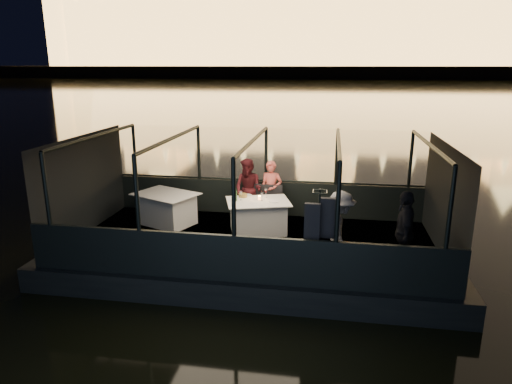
% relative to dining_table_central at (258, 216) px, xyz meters
% --- Properties ---
extents(river_water, '(500.00, 500.00, 0.00)m').
position_rel_dining_table_central_xyz_m(river_water, '(-0.01, 79.36, -0.89)').
color(river_water, black).
rests_on(river_water, ground).
extents(boat_hull, '(8.60, 4.40, 1.00)m').
position_rel_dining_table_central_xyz_m(boat_hull, '(-0.01, -0.64, -0.89)').
color(boat_hull, black).
rests_on(boat_hull, river_water).
extents(boat_deck, '(8.00, 4.00, 0.04)m').
position_rel_dining_table_central_xyz_m(boat_deck, '(-0.01, -0.64, -0.41)').
color(boat_deck, black).
rests_on(boat_deck, boat_hull).
extents(gunwale_port, '(8.00, 0.08, 0.90)m').
position_rel_dining_table_central_xyz_m(gunwale_port, '(-0.01, 1.36, 0.06)').
color(gunwale_port, black).
rests_on(gunwale_port, boat_deck).
extents(gunwale_starboard, '(8.00, 0.08, 0.90)m').
position_rel_dining_table_central_xyz_m(gunwale_starboard, '(-0.01, -2.64, 0.06)').
color(gunwale_starboard, black).
rests_on(gunwale_starboard, boat_deck).
extents(cabin_glass_port, '(8.00, 0.02, 1.40)m').
position_rel_dining_table_central_xyz_m(cabin_glass_port, '(-0.01, 1.36, 1.21)').
color(cabin_glass_port, '#99B2B2').
rests_on(cabin_glass_port, gunwale_port).
extents(cabin_glass_starboard, '(8.00, 0.02, 1.40)m').
position_rel_dining_table_central_xyz_m(cabin_glass_starboard, '(-0.01, -2.64, 1.21)').
color(cabin_glass_starboard, '#99B2B2').
rests_on(cabin_glass_starboard, gunwale_starboard).
extents(cabin_roof_glass, '(8.00, 4.00, 0.02)m').
position_rel_dining_table_central_xyz_m(cabin_roof_glass, '(-0.01, -0.64, 1.91)').
color(cabin_roof_glass, '#99B2B2').
rests_on(cabin_roof_glass, boat_deck).
extents(end_wall_fore, '(0.02, 4.00, 2.30)m').
position_rel_dining_table_central_xyz_m(end_wall_fore, '(-4.01, -0.64, 0.76)').
color(end_wall_fore, black).
rests_on(end_wall_fore, boat_deck).
extents(end_wall_aft, '(0.02, 4.00, 2.30)m').
position_rel_dining_table_central_xyz_m(end_wall_aft, '(3.99, -0.64, 0.76)').
color(end_wall_aft, black).
rests_on(end_wall_aft, boat_deck).
extents(canopy_ribs, '(8.00, 4.00, 2.30)m').
position_rel_dining_table_central_xyz_m(canopy_ribs, '(-0.01, -0.64, 0.76)').
color(canopy_ribs, black).
rests_on(canopy_ribs, boat_deck).
extents(embankment, '(400.00, 140.00, 6.00)m').
position_rel_dining_table_central_xyz_m(embankment, '(-0.01, 209.36, 0.11)').
color(embankment, '#423D33').
rests_on(embankment, ground).
extents(dining_table_central, '(1.70, 1.43, 0.77)m').
position_rel_dining_table_central_xyz_m(dining_table_central, '(0.00, 0.00, 0.00)').
color(dining_table_central, white).
rests_on(dining_table_central, boat_deck).
extents(dining_table_aft, '(1.79, 1.58, 0.79)m').
position_rel_dining_table_central_xyz_m(dining_table_aft, '(-2.35, 0.20, 0.00)').
color(dining_table_aft, silver).
rests_on(dining_table_aft, boat_deck).
extents(chair_port_left, '(0.57, 0.57, 0.92)m').
position_rel_dining_table_central_xyz_m(chair_port_left, '(-0.14, 0.76, 0.06)').
color(chair_port_left, black).
rests_on(chair_port_left, boat_deck).
extents(chair_port_right, '(0.44, 0.44, 0.94)m').
position_rel_dining_table_central_xyz_m(chair_port_right, '(0.26, 0.64, 0.06)').
color(chair_port_right, black).
rests_on(chair_port_right, boat_deck).
extents(coat_stand, '(0.51, 0.41, 1.76)m').
position_rel_dining_table_central_xyz_m(coat_stand, '(1.48, -2.39, 0.51)').
color(coat_stand, black).
rests_on(coat_stand, boat_deck).
extents(person_woman_coral, '(0.58, 0.41, 1.54)m').
position_rel_dining_table_central_xyz_m(person_woman_coral, '(0.18, 0.94, 0.36)').
color(person_woman_coral, '#CB554A').
rests_on(person_woman_coral, boat_deck).
extents(person_man_maroon, '(0.93, 0.85, 1.58)m').
position_rel_dining_table_central_xyz_m(person_man_maroon, '(-0.39, 0.88, 0.36)').
color(person_man_maroon, '#3F1116').
rests_on(person_man_maroon, boat_deck).
extents(passenger_stripe, '(0.68, 1.07, 1.57)m').
position_rel_dining_table_central_xyz_m(passenger_stripe, '(1.86, -1.76, 0.47)').
color(passenger_stripe, white).
rests_on(passenger_stripe, boat_deck).
extents(passenger_dark, '(0.49, 0.99, 1.62)m').
position_rel_dining_table_central_xyz_m(passenger_dark, '(3.06, -1.71, 0.47)').
color(passenger_dark, black).
rests_on(passenger_dark, boat_deck).
extents(wine_bottle, '(0.07, 0.07, 0.31)m').
position_rel_dining_table_central_xyz_m(wine_bottle, '(-0.53, -0.05, 0.53)').
color(wine_bottle, '#133515').
rests_on(wine_bottle, dining_table_central).
extents(bread_basket, '(0.21, 0.21, 0.08)m').
position_rel_dining_table_central_xyz_m(bread_basket, '(-0.42, 0.28, 0.42)').
color(bread_basket, olive).
rests_on(bread_basket, dining_table_central).
extents(amber_candle, '(0.07, 0.07, 0.09)m').
position_rel_dining_table_central_xyz_m(amber_candle, '(0.01, 0.13, 0.42)').
color(amber_candle, orange).
rests_on(amber_candle, dining_table_central).
extents(plate_near, '(0.27, 0.27, 0.02)m').
position_rel_dining_table_central_xyz_m(plate_near, '(0.37, 0.02, 0.39)').
color(plate_near, white).
rests_on(plate_near, dining_table_central).
extents(plate_far, '(0.33, 0.33, 0.02)m').
position_rel_dining_table_central_xyz_m(plate_far, '(-0.35, 0.41, 0.39)').
color(plate_far, silver).
rests_on(plate_far, dining_table_central).
extents(wine_glass_white, '(0.09, 0.09, 0.21)m').
position_rel_dining_table_central_xyz_m(wine_glass_white, '(-0.41, 0.01, 0.48)').
color(wine_glass_white, silver).
rests_on(wine_glass_white, dining_table_central).
extents(wine_glass_red, '(0.08, 0.08, 0.21)m').
position_rel_dining_table_central_xyz_m(wine_glass_red, '(0.14, 0.31, 0.48)').
color(wine_glass_red, silver).
rests_on(wine_glass_red, dining_table_central).
extents(wine_glass_empty, '(0.08, 0.08, 0.18)m').
position_rel_dining_table_central_xyz_m(wine_glass_empty, '(0.09, 0.04, 0.48)').
color(wine_glass_empty, white).
rests_on(wine_glass_empty, dining_table_central).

